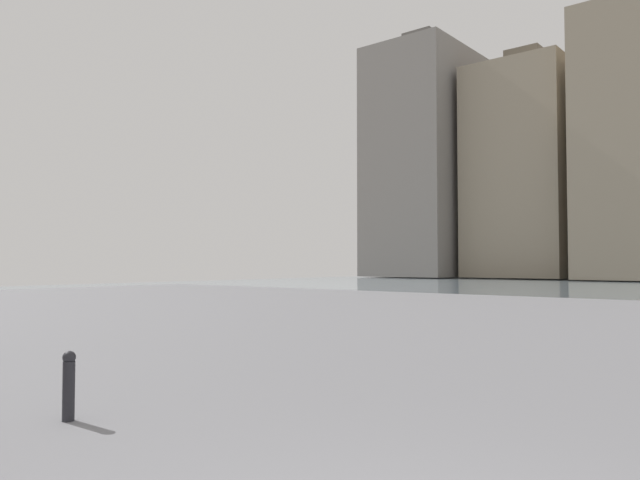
{
  "coord_description": "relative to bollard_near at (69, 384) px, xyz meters",
  "views": [
    {
      "loc": [
        -1.3,
        2.43,
        1.59
      ],
      "look_at": [
        6.33,
        -6.83,
        2.05
      ],
      "focal_mm": 33.75,
      "sensor_mm": 36.0,
      "label": 1
    }
  ],
  "objects": [
    {
      "name": "building_annex",
      "position": [
        19.55,
        -66.13,
        11.73
      ],
      "size": [
        11.05,
        14.69,
        26.26
      ],
      "color": "gray",
      "rests_on": "ground"
    },
    {
      "name": "bollard_near",
      "position": [
        0.0,
        0.0,
        0.0
      ],
      "size": [
        0.13,
        0.13,
        0.7
      ],
      "color": "#232328",
      "rests_on": "ground"
    },
    {
      "name": "building_highrise",
      "position": [
        31.29,
        -62.83,
        13.68
      ],
      "size": [
        10.81,
        14.67,
        30.16
      ],
      "color": "gray",
      "rests_on": "ground"
    }
  ]
}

